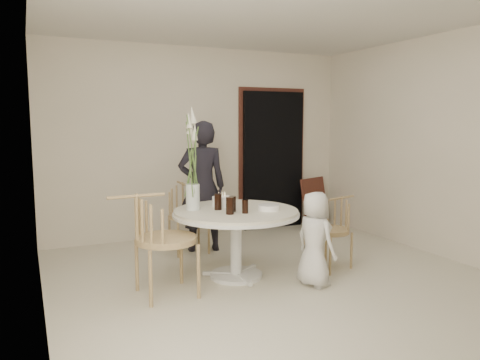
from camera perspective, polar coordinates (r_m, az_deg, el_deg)
name	(u,v)px	position (r m, az deg, el deg)	size (l,w,h in m)	color
ground	(276,279)	(5.04, 4.44, -11.98)	(4.50, 4.50, 0.00)	beige
room_shell	(278,124)	(4.76, 4.62, 6.78)	(4.50, 4.50, 4.50)	silver
doorway	(273,160)	(7.26, 4.02, 2.39)	(1.00, 0.10, 2.10)	black
door_trim	(272,156)	(7.29, 3.87, 2.89)	(1.12, 0.03, 2.22)	#55291D
table	(236,220)	(4.93, -0.48, -4.94)	(1.33, 1.33, 0.73)	silver
picture_frame	(315,202)	(7.46, 9.10, -2.70)	(0.58, 0.04, 0.77)	#55291D
chair_far	(186,207)	(6.06, -6.65, -3.27)	(0.50, 0.53, 0.86)	tan
chair_right	(335,222)	(5.44, 11.51, -5.01)	(0.54, 0.52, 0.80)	tan
chair_left	(152,230)	(4.44, -10.71, -6.01)	(0.62, 0.58, 1.00)	tan
girl	(202,186)	(5.96, -4.65, -0.79)	(0.60, 0.40, 1.66)	black
boy	(315,239)	(4.77, 9.13, -7.12)	(0.47, 0.31, 0.96)	silver
birthday_cake	(222,202)	(5.10, -2.16, -2.64)	(0.22, 0.22, 0.16)	white
cola_tumbler_a	(230,206)	(4.66, -1.24, -3.15)	(0.08, 0.08, 0.17)	black
cola_tumbler_b	(245,207)	(4.71, 0.63, -3.25)	(0.06, 0.06, 0.14)	black
cola_tumbler_c	(218,202)	(4.90, -2.70, -2.67)	(0.08, 0.08, 0.17)	black
cola_tumbler_d	(232,204)	(4.81, -0.93, -2.92)	(0.07, 0.07, 0.16)	black
plate_stack	(269,207)	(4.89, 3.54, -3.36)	(0.22, 0.22, 0.06)	white
flower_vase	(192,170)	(4.87, -5.82, 1.19)	(0.15, 0.15, 1.08)	silver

